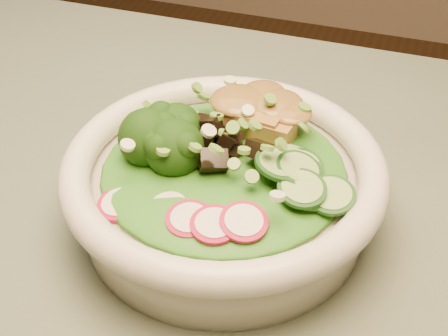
% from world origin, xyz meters
% --- Properties ---
extents(dining_table, '(1.20, 0.80, 0.75)m').
position_xyz_m(dining_table, '(0.00, 0.00, 0.64)').
color(dining_table, black).
rests_on(dining_table, ground).
extents(salad_bowl, '(0.28, 0.28, 0.07)m').
position_xyz_m(salad_bowl, '(0.13, 0.03, 0.79)').
color(salad_bowl, silver).
rests_on(salad_bowl, dining_table).
extents(lettuce_bed, '(0.21, 0.21, 0.02)m').
position_xyz_m(lettuce_bed, '(0.13, 0.03, 0.81)').
color(lettuce_bed, '#205F14').
rests_on(lettuce_bed, salad_bowl).
extents(broccoli_florets, '(0.08, 0.07, 0.04)m').
position_xyz_m(broccoli_florets, '(0.07, 0.03, 0.83)').
color(broccoli_florets, black).
rests_on(broccoli_florets, salad_bowl).
extents(radish_slices, '(0.11, 0.04, 0.02)m').
position_xyz_m(radish_slices, '(0.13, -0.04, 0.82)').
color(radish_slices, '#9E0C34').
rests_on(radish_slices, salad_bowl).
extents(cucumber_slices, '(0.07, 0.07, 0.04)m').
position_xyz_m(cucumber_slices, '(0.20, 0.02, 0.82)').
color(cucumber_slices, '#95BB68').
rests_on(cucumber_slices, salad_bowl).
extents(mushroom_heap, '(0.07, 0.07, 0.04)m').
position_xyz_m(mushroom_heap, '(0.13, 0.04, 0.83)').
color(mushroom_heap, black).
rests_on(mushroom_heap, salad_bowl).
extents(tofu_cubes, '(0.09, 0.06, 0.04)m').
position_xyz_m(tofu_cubes, '(0.14, 0.09, 0.82)').
color(tofu_cubes, olive).
rests_on(tofu_cubes, salad_bowl).
extents(peanut_sauce, '(0.07, 0.06, 0.02)m').
position_xyz_m(peanut_sauce, '(0.14, 0.09, 0.84)').
color(peanut_sauce, brown).
rests_on(peanut_sauce, tofu_cubes).
extents(scallion_garnish, '(0.20, 0.20, 0.02)m').
position_xyz_m(scallion_garnish, '(0.13, 0.03, 0.84)').
color(scallion_garnish, '#649C37').
rests_on(scallion_garnish, salad_bowl).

